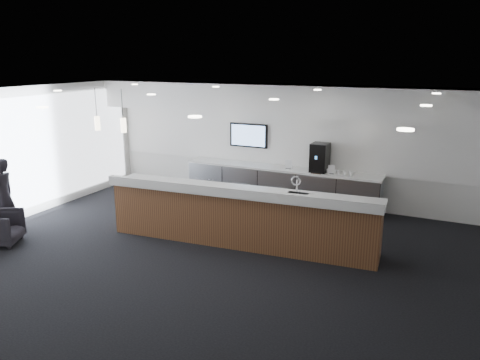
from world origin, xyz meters
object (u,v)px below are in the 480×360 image
at_px(service_counter, 241,216).
at_px(coffee_machine, 320,158).
at_px(armchair, 0,228).
at_px(lounge_guest, 3,196).

height_order(service_counter, coffee_machine, coffee_machine).
relative_size(armchair, lounge_guest, 0.46).
height_order(coffee_machine, armchair, coffee_machine).
distance_m(armchair, lounge_guest, 0.87).
distance_m(service_counter, lounge_guest, 5.06).
relative_size(service_counter, coffee_machine, 8.00).
xyz_separation_m(coffee_machine, lounge_guest, (-5.60, -4.34, -0.50)).
bearing_deg(coffee_machine, service_counter, -103.73).
bearing_deg(lounge_guest, armchair, 32.70).
distance_m(coffee_machine, lounge_guest, 7.11).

